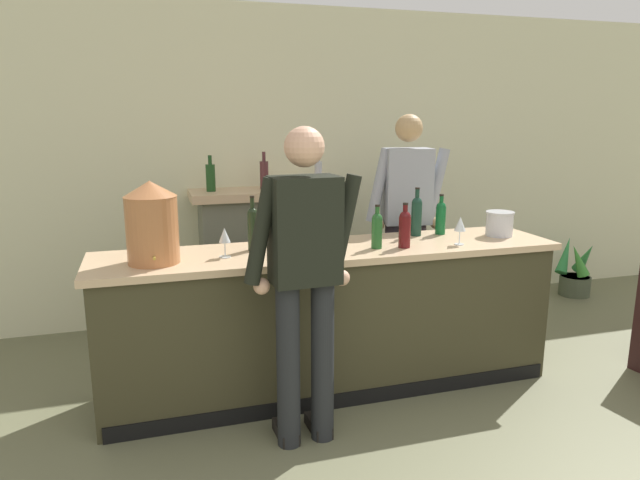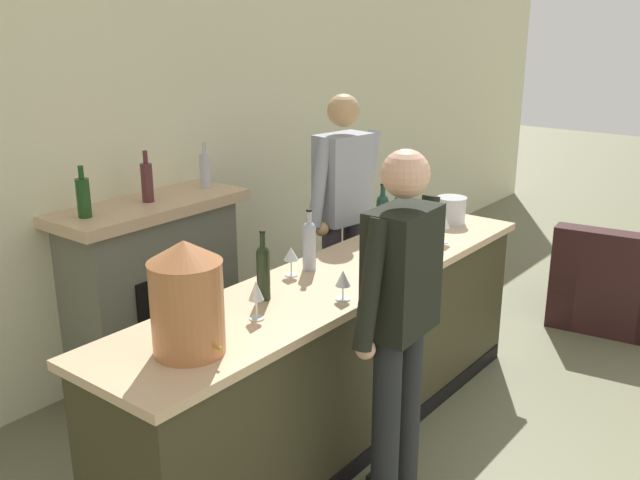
{
  "view_description": "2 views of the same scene",
  "coord_description": "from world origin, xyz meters",
  "views": [
    {
      "loc": [
        -1.26,
        -0.75,
        1.83
      ],
      "look_at": [
        -0.14,
        2.92,
        0.98
      ],
      "focal_mm": 32.0,
      "sensor_mm": 36.0,
      "label": 1
    },
    {
      "loc": [
        -3.01,
        0.56,
        2.3
      ],
      "look_at": [
        -0.06,
        2.87,
        1.12
      ],
      "focal_mm": 40.0,
      "sensor_mm": 36.0,
      "label": 2
    }
  ],
  "objects": [
    {
      "name": "ice_bucket_steel",
      "position": [
        1.13,
        2.7,
        1.06
      ],
      "size": [
        0.2,
        0.2,
        0.18
      ],
      "color": "silver",
      "rests_on": "bar_counter"
    },
    {
      "name": "wine_glass_back_row",
      "position": [
        0.71,
        2.53,
        1.11
      ],
      "size": [
        0.08,
        0.08,
        0.19
      ],
      "color": "silver",
      "rests_on": "bar_counter"
    },
    {
      "name": "wine_glass_mid_counter",
      "position": [
        -0.4,
        2.46,
        1.08
      ],
      "size": [
        0.08,
        0.08,
        0.15
      ],
      "color": "silver",
      "rests_on": "bar_counter"
    },
    {
      "name": "potted_plant_corner",
      "position": [
        2.89,
        3.88,
        0.23
      ],
      "size": [
        0.4,
        0.43,
        0.6
      ],
      "color": "#47513B",
      "rests_on": "ground_plane"
    },
    {
      "name": "person_customer",
      "position": [
        -0.48,
        2.09,
        0.98
      ],
      "size": [
        0.66,
        0.32,
        1.77
      ],
      "color": "black",
      "rests_on": "ground_plane"
    },
    {
      "name": "wine_bottle_port_short",
      "position": [
        -0.63,
        2.77,
        1.13
      ],
      "size": [
        0.07,
        0.07,
        0.35
      ],
      "color": "black",
      "rests_on": "bar_counter"
    },
    {
      "name": "fireplace_stone",
      "position": [
        -0.3,
        4.05,
        0.61
      ],
      "size": [
        1.27,
        0.52,
        1.52
      ],
      "color": "slate",
      "rests_on": "ground_plane"
    },
    {
      "name": "wine_bottle_chardonnay_pale",
      "position": [
        -0.17,
        2.86,
        1.13
      ],
      "size": [
        0.07,
        0.07,
        0.34
      ],
      "color": "#A7ADBB",
      "rests_on": "bar_counter"
    },
    {
      "name": "copper_dispenser",
      "position": [
        -1.25,
        2.62,
        1.22
      ],
      "size": [
        0.3,
        0.34,
        0.48
      ],
      "color": "#B16D3F",
      "rests_on": "bar_counter"
    },
    {
      "name": "wine_bottle_burgundy_dark",
      "position": [
        0.76,
        2.87,
        1.11
      ],
      "size": [
        0.07,
        0.07,
        0.29
      ],
      "color": "#0F5525",
      "rests_on": "bar_counter"
    },
    {
      "name": "wine_glass_by_dispenser",
      "position": [
        -0.83,
        2.64,
        1.11
      ],
      "size": [
        0.07,
        0.07,
        0.18
      ],
      "color": "silver",
      "rests_on": "bar_counter"
    },
    {
      "name": "wine_bottle_rose_blush",
      "position": [
        0.56,
        2.87,
        1.13
      ],
      "size": [
        0.07,
        0.07,
        0.35
      ],
      "color": "#153628",
      "rests_on": "bar_counter"
    },
    {
      "name": "bar_counter",
      "position": [
        -0.13,
        2.69,
        0.49
      ],
      "size": [
        3.04,
        0.67,
        0.98
      ],
      "color": "#383520",
      "rests_on": "ground_plane"
    },
    {
      "name": "wine_bottle_cabernet_heavy",
      "position": [
        0.32,
        2.56,
        1.11
      ],
      "size": [
        0.08,
        0.08,
        0.29
      ],
      "color": "#511012",
      "rests_on": "bar_counter"
    },
    {
      "name": "wall_back_panel",
      "position": [
        0.0,
        4.31,
        1.38
      ],
      "size": [
        12.0,
        0.07,
        2.75
      ],
      "color": "beige",
      "rests_on": "ground_plane"
    },
    {
      "name": "person_bartender",
      "position": [
        0.66,
        3.25,
        1.02
      ],
      "size": [
        0.65,
        0.34,
        1.83
      ],
      "color": "#3D3441",
      "rests_on": "ground_plane"
    },
    {
      "name": "wine_bottle_riesling_slim",
      "position": [
        0.14,
        2.59,
        1.1
      ],
      "size": [
        0.07,
        0.07,
        0.29
      ],
      "color": "#215624",
      "rests_on": "bar_counter"
    },
    {
      "name": "wine_glass_front_right",
      "position": [
        -0.3,
        2.88,
        1.09
      ],
      "size": [
        0.08,
        0.08,
        0.16
      ],
      "color": "silver",
      "rests_on": "bar_counter"
    }
  ]
}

